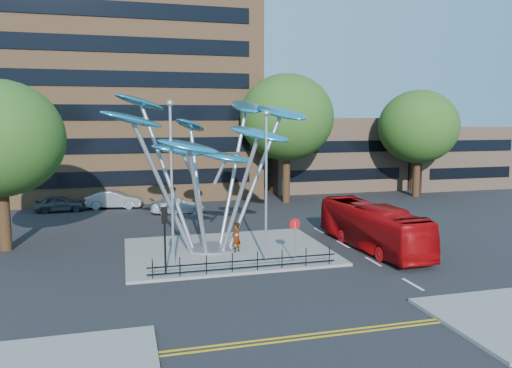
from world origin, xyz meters
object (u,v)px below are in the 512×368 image
object	(u,v)px
parked_car_mid	(114,200)
street_lamp_right	(266,173)
leaf_sculpture	(207,138)
traffic_light_island	(165,226)
pedestrian	(236,237)
parked_car_left	(60,204)
tree_far	(418,127)
parked_car_right	(177,205)
red_bus	(372,227)
no_entry_sign_island	(295,233)
tree_right	(287,118)
street_lamp_left	(171,170)

from	to	relation	value
parked_car_mid	street_lamp_right	bearing A→B (deg)	-148.75
parked_car_mid	leaf_sculpture	bearing A→B (deg)	-151.94
leaf_sculpture	traffic_light_island	size ratio (longest dim) A/B	3.71
pedestrian	parked_car_left	xyz separation A→B (m)	(-11.70, 17.09, -0.34)
pedestrian	tree_far	bearing A→B (deg)	176.08
tree_far	parked_car_right	xyz separation A→B (m)	(-24.59, -2.63, -6.45)
pedestrian	parked_car_mid	bearing A→B (deg)	-107.78
red_bus	parked_car_left	xyz separation A→B (m)	(-20.07, 18.02, -0.69)
tree_far	street_lamp_right	bearing A→B (deg)	-138.53
no_entry_sign_island	pedestrian	world-z (taller)	no_entry_sign_island
traffic_light_island	no_entry_sign_island	size ratio (longest dim) A/B	1.40
traffic_light_island	parked_car_left	world-z (taller)	traffic_light_island
pedestrian	parked_car_right	size ratio (longest dim) A/B	0.40
red_bus	parked_car_right	xyz separation A→B (m)	(-10.36, 14.83, -0.73)
tree_far	parked_car_left	size ratio (longest dim) A/B	2.64
red_bus	tree_far	bearing A→B (deg)	47.82
leaf_sculpture	parked_car_mid	xyz separation A→B (m)	(-5.73, 16.32, -6.08)
tree_right	parked_car_right	xyz separation A→B (m)	(-10.59, -2.63, -7.38)
parked_car_right	parked_car_left	bearing A→B (deg)	68.34
traffic_light_island	street_lamp_right	bearing A→B (deg)	5.19
parked_car_left	street_lamp_right	bearing A→B (deg)	-149.32
tree_right	pedestrian	size ratio (longest dim) A/B	6.80
street_lamp_left	parked_car_right	world-z (taller)	street_lamp_left
street_lamp_left	traffic_light_island	world-z (taller)	street_lamp_left
tree_far	street_lamp_left	size ratio (longest dim) A/B	1.23
tree_right	parked_car_left	world-z (taller)	tree_right
tree_right	traffic_light_island	bearing A→B (deg)	-123.69
leaf_sculpture	parked_car_right	distance (m)	14.14
no_entry_sign_island	parked_car_right	distance (m)	17.51
red_bus	parked_car_mid	distance (m)	24.15
tree_far	no_entry_sign_island	distance (m)	28.42
tree_far	parked_car_mid	xyz separation A→B (m)	(-29.80, 1.00, -6.31)
street_lamp_left	red_bus	size ratio (longest dim) A/B	0.89
tree_right	parked_car_mid	world-z (taller)	tree_right
street_lamp_right	parked_car_left	xyz separation A→B (m)	(-12.80, 19.56, -4.40)
tree_right	parked_car_left	size ratio (longest dim) A/B	2.96
pedestrian	parked_car_right	xyz separation A→B (m)	(-1.99, 13.90, -0.39)
street_lamp_left	parked_car_mid	bearing A→B (deg)	99.60
tree_far	no_entry_sign_island	world-z (taller)	tree_far
no_entry_sign_island	tree_right	bearing A→B (deg)	72.88
red_bus	parked_car_right	distance (m)	18.10
street_lamp_right	parked_car_mid	world-z (taller)	street_lamp_right
tree_far	pedestrian	bearing A→B (deg)	-143.82
street_lamp_left	traffic_light_island	bearing A→B (deg)	-116.57
traffic_light_island	no_entry_sign_island	distance (m)	7.05
street_lamp_left	parked_car_right	xyz separation A→B (m)	(1.91, 15.87, -4.70)
parked_car_left	red_bus	bearing A→B (deg)	-134.44
parked_car_right	street_lamp_right	bearing A→B (deg)	-172.79
traffic_light_island	parked_car_right	world-z (taller)	traffic_light_island
tree_right	leaf_sculpture	world-z (taller)	tree_right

